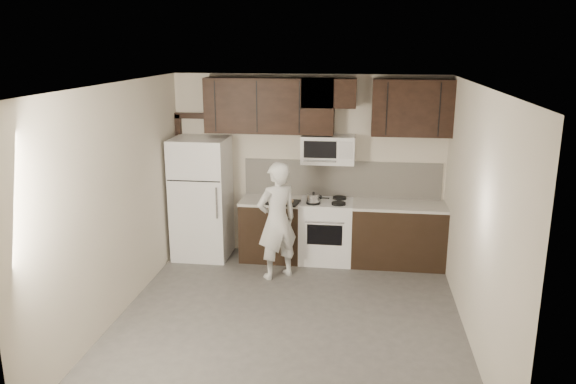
% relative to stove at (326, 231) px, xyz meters
% --- Properties ---
extents(floor, '(4.50, 4.50, 0.00)m').
position_rel_stove_xyz_m(floor, '(-0.30, -1.94, -0.46)').
color(floor, '#53514E').
rests_on(floor, ground).
extents(back_wall, '(4.00, 0.00, 4.00)m').
position_rel_stove_xyz_m(back_wall, '(-0.30, 0.31, 0.89)').
color(back_wall, beige).
rests_on(back_wall, ground).
extents(ceiling, '(4.50, 4.50, 0.00)m').
position_rel_stove_xyz_m(ceiling, '(-0.30, -1.94, 2.24)').
color(ceiling, white).
rests_on(ceiling, back_wall).
extents(counter_run, '(2.95, 0.64, 0.91)m').
position_rel_stove_xyz_m(counter_run, '(0.30, 0.00, -0.00)').
color(counter_run, black).
rests_on(counter_run, floor).
extents(stove, '(0.76, 0.66, 0.94)m').
position_rel_stove_xyz_m(stove, '(0.00, 0.00, 0.00)').
color(stove, white).
rests_on(stove, floor).
extents(backsplash, '(2.90, 0.02, 0.54)m').
position_rel_stove_xyz_m(backsplash, '(0.20, 0.30, 0.72)').
color(backsplash, silver).
rests_on(backsplash, counter_run).
extents(upper_cabinets, '(3.48, 0.35, 0.78)m').
position_rel_stove_xyz_m(upper_cabinets, '(-0.09, 0.14, 1.82)').
color(upper_cabinets, black).
rests_on(upper_cabinets, back_wall).
extents(microwave, '(0.76, 0.42, 0.40)m').
position_rel_stove_xyz_m(microwave, '(-0.00, 0.12, 1.19)').
color(microwave, white).
rests_on(microwave, upper_cabinets).
extents(refrigerator, '(0.80, 0.76, 1.80)m').
position_rel_stove_xyz_m(refrigerator, '(-1.85, -0.05, 0.44)').
color(refrigerator, white).
rests_on(refrigerator, floor).
extents(door_trim, '(0.50, 0.08, 2.12)m').
position_rel_stove_xyz_m(door_trim, '(-2.22, 0.27, 0.79)').
color(door_trim, black).
rests_on(door_trim, floor).
extents(saucepan, '(0.33, 0.19, 0.18)m').
position_rel_stove_xyz_m(saucepan, '(-0.18, -0.15, 0.52)').
color(saucepan, silver).
rests_on(saucepan, stove).
extents(baking_tray, '(0.48, 0.39, 0.02)m').
position_rel_stove_xyz_m(baking_tray, '(-0.61, -0.18, 0.46)').
color(baking_tray, black).
rests_on(baking_tray, counter_run).
extents(pizza, '(0.33, 0.33, 0.02)m').
position_rel_stove_xyz_m(pizza, '(-0.61, -0.18, 0.48)').
color(pizza, beige).
rests_on(pizza, baking_tray).
extents(person, '(0.70, 0.67, 1.62)m').
position_rel_stove_xyz_m(person, '(-0.62, -0.70, 0.35)').
color(person, silver).
rests_on(person, floor).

